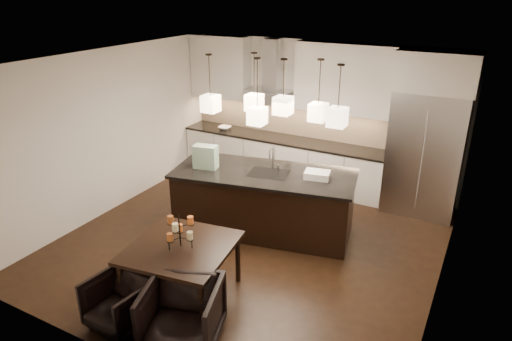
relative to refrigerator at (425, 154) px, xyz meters
The scene contains 37 objects.
floor 3.35m from the refrigerator, 131.42° to the right, with size 5.50×5.50×0.02m, color black.
ceiling 3.62m from the refrigerator, 131.42° to the right, with size 5.50×5.50×0.02m, color white.
wall_back 2.16m from the refrigerator, 169.74° to the left, with size 5.50×0.02×2.80m, color silver.
wall_front 5.56m from the refrigerator, 112.22° to the right, with size 5.50×0.02×2.80m, color silver.
wall_left 5.42m from the refrigerator, 153.91° to the right, with size 0.02×5.50×2.80m, color silver.
wall_right 2.49m from the refrigerator, 74.50° to the right, with size 0.02×5.50×2.80m, color silver.
refrigerator is the anchor object (origin of this frame).
fridge_panel 1.40m from the refrigerator, ahead, with size 1.26×0.72×0.65m, color silver.
lower_cabinets 2.80m from the refrigerator, behind, with size 4.21×0.62×0.88m, color silver.
countertop 2.73m from the refrigerator, behind, with size 4.21×0.66×0.04m, color black.
backsplash 2.75m from the refrigerator, behind, with size 4.21×0.02×0.63m, color #CBB395.
upper_cab_left 4.35m from the refrigerator, behind, with size 1.25×0.35×1.25m, color silver.
upper_cab_right 1.91m from the refrigerator, behind, with size 1.86×0.35×1.25m, color silver.
hood_canopy 3.09m from the refrigerator, behind, with size 0.90×0.52×0.24m, color #B7B7BA.
hood_chimney 3.28m from the refrigerator, behind, with size 0.30×0.28×0.96m, color #B7B7BA.
fruit_bowl 4.02m from the refrigerator, behind, with size 0.26×0.26×0.06m, color silver.
island_body 2.90m from the refrigerator, 137.94° to the right, with size 2.77×1.11×0.97m, color black.
island_top 2.84m from the refrigerator, 137.94° to the right, with size 2.86×1.20×0.04m, color black.
faucet 2.69m from the refrigerator, 138.78° to the right, with size 0.11×0.27×0.42m, color silver, non-canonical shape.
tote_bag 3.72m from the refrigerator, 144.17° to the right, with size 0.38×0.20×0.38m, color #1B5734.
food_container 2.16m from the refrigerator, 126.63° to the right, with size 0.38×0.27×0.11m, color silver.
dining_table 4.57m from the refrigerator, 119.57° to the right, with size 1.24×1.24×0.74m, color black, non-canonical shape.
candelabra 4.51m from the refrigerator, 119.57° to the right, with size 0.36×0.36×0.44m, color black, non-canonical shape.
candle_a 4.43m from the refrigerator, 118.15° to the right, with size 0.08×0.08×0.10m, color beige.
candle_b 4.46m from the refrigerator, 121.21° to the right, with size 0.08×0.08×0.10m, color orange.
candle_c 4.65m from the refrigerator, 119.35° to the right, with size 0.08×0.08×0.10m, color #A95724.
candle_d 4.37m from the refrigerator, 119.15° to the right, with size 0.08×0.08×0.10m, color orange.
candle_e 4.58m from the refrigerator, 121.00° to the right, with size 0.08×0.08×0.10m, color #A95724.
candle_f 4.60m from the refrigerator, 118.40° to the right, with size 0.08×0.08×0.10m, color beige.
armchair_left 5.41m from the refrigerator, 118.24° to the right, with size 0.68×0.70×0.63m, color black.
armchair_right 4.96m from the refrigerator, 110.47° to the right, with size 0.81×0.83×0.76m, color black.
pendant_a 3.73m from the refrigerator, 145.47° to the right, with size 0.24×0.24×0.26m, color beige.
pendant_b 3.07m from the refrigerator, 147.38° to the right, with size 0.24×0.24×0.26m, color beige.
pendant_c 2.84m from the refrigerator, 132.87° to the right, with size 0.24×0.24×0.26m, color beige.
pendant_d 2.37m from the refrigerator, 128.23° to the right, with size 0.24×0.24×0.26m, color beige.
pendant_e 2.43m from the refrigerator, 115.49° to the right, with size 0.24×0.24×0.26m, color beige.
pendant_f 3.09m from the refrigerator, 136.93° to the right, with size 0.24×0.24×0.26m, color beige.
Camera 1 is at (3.01, -5.40, 3.78)m, focal length 32.00 mm.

